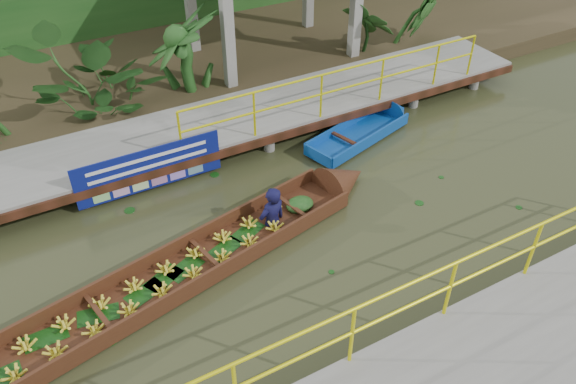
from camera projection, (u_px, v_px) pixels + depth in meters
ground at (289, 237)px, 10.12m from camera, size 80.00×80.00×0.00m
land_strip at (155, 66)px, 15.15m from camera, size 30.00×8.00×0.45m
far_dock at (214, 127)px, 12.19m from camera, size 16.00×2.06×1.66m
near_dock at (509, 384)px, 7.42m from camera, size 18.00×2.40×1.73m
vendor_boat at (170, 274)px, 9.11m from camera, size 9.58×2.91×1.98m
moored_blue_boat at (378, 123)px, 13.00m from camera, size 3.19×1.60×0.74m
blue_banner at (150, 169)px, 10.83m from camera, size 2.90×0.04×0.91m
tropical_plants at (177, 62)px, 13.00m from camera, size 14.27×1.27×1.58m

